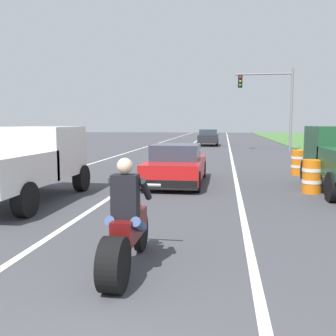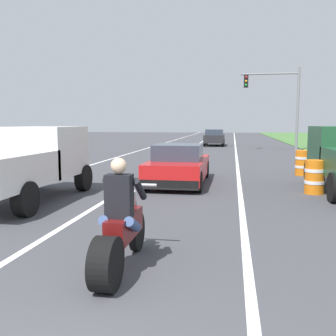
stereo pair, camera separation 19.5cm
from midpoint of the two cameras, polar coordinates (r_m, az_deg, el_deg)
name	(u,v)px [view 2 (the right image)]	position (r m, az deg, el deg)	size (l,w,h in m)	color
lane_stripe_left_solid	(118,157)	(23.46, -7.35, 1.65)	(0.14, 120.00, 0.01)	white
lane_stripe_right_solid	(237,159)	(22.44, 10.52, 1.36)	(0.14, 120.00, 0.01)	white
lane_stripe_centre_dashed	(176,158)	(22.67, 1.38, 1.52)	(0.14, 120.00, 0.01)	white
motorcycle_with_rider	(120,231)	(5.37, -6.22, -9.42)	(0.70, 2.21, 1.62)	black
sports_car_red	(179,166)	(13.04, 2.05, 0.37)	(1.84, 4.30, 1.37)	red
pickup_truck_left_lane_white	(27,160)	(10.75, -19.96, 1.14)	(2.02, 4.80, 1.98)	silver
traffic_light_mast_near	(280,97)	(29.05, 16.66, 10.23)	(4.18, 0.34, 6.00)	gray
construction_barrel_nearest	(315,177)	(12.05, 21.58, -1.24)	(0.58, 0.58, 1.00)	orange
construction_barrel_mid	(303,163)	(16.10, 19.88, 0.75)	(0.58, 0.58, 1.00)	orange
distant_car_far_ahead	(214,137)	(35.10, 7.15, 4.60)	(1.80, 4.00, 1.50)	#262628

